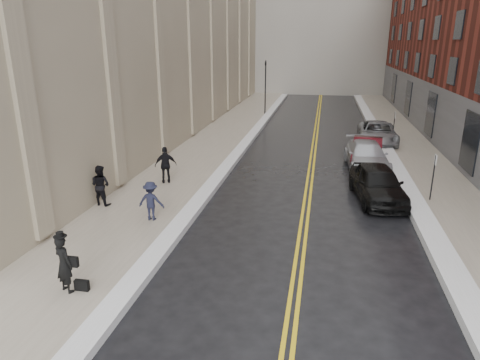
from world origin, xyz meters
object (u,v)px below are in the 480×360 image
at_px(car_maroon, 367,151).
at_px(car_silver_far, 377,133).
at_px(pedestrian_main, 64,264).
at_px(pedestrian_b, 151,201).
at_px(car_silver_near, 366,156).
at_px(car_black, 378,183).
at_px(pedestrian_a, 101,185).
at_px(pedestrian_c, 166,165).

height_order(car_maroon, car_silver_far, car_silver_far).
xyz_separation_m(pedestrian_main, pedestrian_b, (0.40, 5.28, -0.06)).
relative_size(car_maroon, car_silver_far, 0.84).
relative_size(car_silver_near, pedestrian_main, 3.07).
height_order(car_black, pedestrian_b, pedestrian_b).
height_order(pedestrian_a, pedestrian_b, pedestrian_a).
bearing_deg(pedestrian_main, car_silver_far, -92.17).
bearing_deg(pedestrian_a, car_silver_near, -134.89).
xyz_separation_m(car_black, pedestrian_b, (-9.02, -4.38, 0.13)).
height_order(car_black, pedestrian_c, pedestrian_c).
relative_size(car_maroon, pedestrian_main, 2.74).
relative_size(car_maroon, pedestrian_b, 2.94).
height_order(car_silver_near, pedestrian_b, pedestrian_b).
distance_m(car_silver_far, pedestrian_c, 16.21).
height_order(car_black, pedestrian_main, pedestrian_main).
bearing_deg(car_maroon, car_black, -84.26).
xyz_separation_m(pedestrian_main, pedestrian_c, (-0.68, 9.83, 0.07)).
distance_m(car_black, pedestrian_main, 13.49).
bearing_deg(pedestrian_b, pedestrian_c, -77.84).
relative_size(pedestrian_b, pedestrian_c, 0.86).
relative_size(car_silver_near, car_silver_far, 0.94).
relative_size(pedestrian_a, pedestrian_b, 1.11).
height_order(pedestrian_main, pedestrian_b, pedestrian_main).
relative_size(car_maroon, pedestrian_a, 2.64).
distance_m(car_black, car_maroon, 6.15).
bearing_deg(pedestrian_b, pedestrian_a, -23.74).
xyz_separation_m(car_black, car_maroon, (0.05, 6.15, -0.05)).
relative_size(car_silver_far, pedestrian_a, 3.13).
bearing_deg(car_black, car_silver_far, 76.08).
xyz_separation_m(car_silver_near, pedestrian_c, (-10.04, -4.97, 0.31)).
bearing_deg(pedestrian_main, car_silver_near, -98.07).
distance_m(car_black, pedestrian_c, 10.11).
bearing_deg(pedestrian_b, pedestrian_main, 84.42).
bearing_deg(car_silver_far, car_silver_near, -99.66).
bearing_deg(pedestrian_c, pedestrian_b, 78.98).
bearing_deg(car_black, car_maroon, 81.55).
distance_m(car_silver_near, pedestrian_main, 17.51).
bearing_deg(car_maroon, pedestrian_b, -124.54).
height_order(car_maroon, pedestrian_main, pedestrian_main).
distance_m(car_maroon, pedestrian_main, 18.43).
height_order(car_silver_near, pedestrian_a, pedestrian_a).
bearing_deg(pedestrian_b, car_maroon, -131.96).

